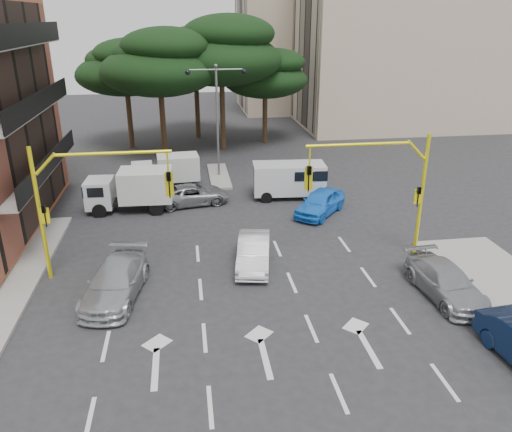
# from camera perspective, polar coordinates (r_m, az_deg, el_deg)

# --- Properties ---
(ground) EXTENTS (120.00, 120.00, 0.00)m
(ground) POSITION_cam_1_polar(r_m,az_deg,el_deg) (21.87, -1.07, -7.98)
(ground) COLOR #28282B
(ground) RESTS_ON ground
(median_strip) EXTENTS (1.40, 6.00, 0.15)m
(median_strip) POSITION_cam_1_polar(r_m,az_deg,el_deg) (36.54, -4.25, 4.60)
(median_strip) COLOR gray
(median_strip) RESTS_ON ground
(apartment_beige_near) EXTENTS (20.20, 12.15, 18.70)m
(apartment_beige_near) POSITION_cam_1_polar(r_m,az_deg,el_deg) (55.52, 16.36, 19.47)
(apartment_beige_near) COLOR tan
(apartment_beige_near) RESTS_ON ground
(apartment_beige_far) EXTENTS (16.20, 12.15, 16.70)m
(apartment_beige_far) POSITION_cam_1_polar(r_m,az_deg,el_deg) (64.71, 5.74, 19.53)
(apartment_beige_far) COLOR tan
(apartment_beige_far) RESTS_ON ground
(pine_left_near) EXTENTS (9.15, 9.15, 10.23)m
(pine_left_near) POSITION_cam_1_polar(r_m,az_deg,el_deg) (40.95, -10.98, 16.90)
(pine_left_near) COLOR #382616
(pine_left_near) RESTS_ON ground
(pine_center) EXTENTS (9.98, 9.98, 11.16)m
(pine_center) POSITION_cam_1_polar(r_m,az_deg,el_deg) (42.99, -3.93, 18.37)
(pine_center) COLOR #382616
(pine_center) RESTS_ON ground
(pine_left_far) EXTENTS (8.32, 8.32, 9.30)m
(pine_left_far) POSITION_cam_1_polar(r_m,az_deg,el_deg) (45.20, -14.68, 16.16)
(pine_left_far) COLOR #382616
(pine_left_far) RESTS_ON ground
(pine_right) EXTENTS (7.49, 7.49, 8.37)m
(pine_right) POSITION_cam_1_polar(r_m,az_deg,el_deg) (45.63, 1.14, 16.00)
(pine_right) COLOR #382616
(pine_right) RESTS_ON ground
(pine_back) EXTENTS (9.15, 9.15, 10.23)m
(pine_back) POSITION_cam_1_polar(r_m,az_deg,el_deg) (47.92, -6.92, 17.80)
(pine_back) COLOR #382616
(pine_back) RESTS_ON ground
(signal_mast_right) EXTENTS (5.79, 0.37, 6.00)m
(signal_mast_right) POSITION_cam_1_polar(r_m,az_deg,el_deg) (23.79, 14.76, 4.01)
(signal_mast_right) COLOR #FFF016
(signal_mast_right) RESTS_ON ground
(signal_mast_left) EXTENTS (5.79, 0.37, 6.00)m
(signal_mast_left) POSITION_cam_1_polar(r_m,az_deg,el_deg) (22.42, -19.36, 2.39)
(signal_mast_left) COLOR #FFF016
(signal_mast_left) RESTS_ON ground
(street_lamp_center) EXTENTS (4.16, 0.36, 7.77)m
(street_lamp_center) POSITION_cam_1_polar(r_m,az_deg,el_deg) (35.33, -4.50, 12.92)
(street_lamp_center) COLOR slate
(street_lamp_center) RESTS_ON median_strip
(car_white_hatch) EXTENTS (2.15, 4.34, 1.37)m
(car_white_hatch) POSITION_cam_1_polar(r_m,az_deg,el_deg) (23.27, -0.27, -4.14)
(car_white_hatch) COLOR silver
(car_white_hatch) RESTS_ON ground
(car_blue_compact) EXTENTS (4.04, 4.35, 1.45)m
(car_blue_compact) POSITION_cam_1_polar(r_m,az_deg,el_deg) (29.54, 7.35, 1.56)
(car_blue_compact) COLOR blue
(car_blue_compact) RESTS_ON ground
(car_silver_wagon) EXTENTS (2.83, 5.22, 1.43)m
(car_silver_wagon) POSITION_cam_1_polar(r_m,az_deg,el_deg) (21.53, -15.78, -7.22)
(car_silver_wagon) COLOR #A7ABAF
(car_silver_wagon) RESTS_ON ground
(car_silver_cross_a) EXTENTS (4.76, 2.81, 1.24)m
(car_silver_cross_a) POSITION_cam_1_polar(r_m,az_deg,el_deg) (31.15, -7.20, 2.45)
(car_silver_cross_a) COLOR gray
(car_silver_cross_a) RESTS_ON ground
(car_silver_parked) EXTENTS (2.17, 4.68, 1.33)m
(car_silver_parked) POSITION_cam_1_polar(r_m,az_deg,el_deg) (22.26, 20.85, -7.05)
(car_silver_parked) COLOR #94969B
(car_silver_parked) RESTS_ON ground
(van_white) EXTENTS (4.67, 2.38, 2.27)m
(van_white) POSITION_cam_1_polar(r_m,az_deg,el_deg) (32.04, 3.76, 4.10)
(van_white) COLOR silver
(van_white) RESTS_ON ground
(box_truck_a) EXTENTS (5.20, 2.37, 2.52)m
(box_truck_a) POSITION_cam_1_polar(r_m,az_deg,el_deg) (30.58, -14.12, 2.84)
(box_truck_a) COLOR silver
(box_truck_a) RESTS_ON ground
(box_truck_b) EXTENTS (4.67, 2.27, 2.23)m
(box_truck_b) POSITION_cam_1_polar(r_m,az_deg,el_deg) (34.33, -10.21, 4.98)
(box_truck_b) COLOR silver
(box_truck_b) RESTS_ON ground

